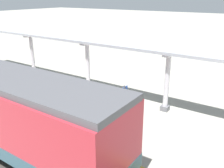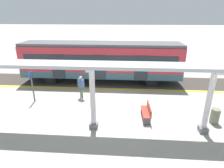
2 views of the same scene
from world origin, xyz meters
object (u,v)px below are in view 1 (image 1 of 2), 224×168
object	(u,v)px
bench_near_end	(47,81)
canopy_pillar_second	(167,83)
platform_info_sign	(124,102)
passenger_waiting_near_edge	(67,99)
canopy_pillar_fourth	(32,56)
canopy_pillar_third	(88,67)
bench_mid_platform	(0,68)
trash_bin	(18,72)

from	to	relation	value
bench_near_end	canopy_pillar_second	bearing A→B (deg)	-82.65
platform_info_sign	passenger_waiting_near_edge	xyz separation A→B (m)	(-0.83, 3.17, -0.29)
canopy_pillar_fourth	bench_near_end	distance (m)	3.29
canopy_pillar_second	platform_info_sign	bearing A→B (deg)	159.47
canopy_pillar_second	canopy_pillar_third	size ratio (longest dim) A/B	1.00
canopy_pillar_fourth	platform_info_sign	bearing A→B (deg)	-105.35
passenger_waiting_near_edge	bench_mid_platform	bearing A→B (deg)	75.75
canopy_pillar_fourth	canopy_pillar_second	bearing A→B (deg)	-90.00
canopy_pillar_fourth	bench_near_end	size ratio (longest dim) A/B	2.26
canopy_pillar_second	bench_near_end	size ratio (longest dim) A/B	2.26
bench_near_end	passenger_waiting_near_edge	xyz separation A→B (m)	(-2.57, -4.45, 0.60)
canopy_pillar_fourth	passenger_waiting_near_edge	bearing A→B (deg)	-116.96
canopy_pillar_third	canopy_pillar_fourth	xyz separation A→B (m)	(0.00, 5.76, 0.00)
canopy_pillar_second	platform_info_sign	distance (m)	3.08
canopy_pillar_second	passenger_waiting_near_edge	distance (m)	5.67
canopy_pillar_second	bench_near_end	distance (m)	8.86
bench_near_end	canopy_pillar_fourth	bearing A→B (deg)	68.24
canopy_pillar_third	passenger_waiting_near_edge	distance (m)	4.05
canopy_pillar_third	trash_bin	world-z (taller)	canopy_pillar_third
canopy_pillar_third	canopy_pillar_second	bearing A→B (deg)	-90.00
canopy_pillar_second	bench_mid_platform	world-z (taller)	canopy_pillar_second
trash_bin	passenger_waiting_near_edge	bearing A→B (deg)	-108.76
bench_near_end	platform_info_sign	xyz separation A→B (m)	(-1.74, -7.62, 0.89)
trash_bin	canopy_pillar_second	bearing A→B (deg)	-85.83
bench_near_end	bench_mid_platform	size ratio (longest dim) A/B	1.00
canopy_pillar_second	platform_info_sign	world-z (taller)	canopy_pillar_second
platform_info_sign	canopy_pillar_second	bearing A→B (deg)	-20.53
bench_near_end	trash_bin	distance (m)	3.76
bench_near_end	platform_info_sign	distance (m)	7.87
bench_mid_platform	trash_bin	distance (m)	2.28
platform_info_sign	bench_near_end	bearing A→B (deg)	77.13
bench_mid_platform	platform_info_sign	bearing A→B (deg)	-97.64
canopy_pillar_third	platform_info_sign	bearing A→B (deg)	-121.52
canopy_pillar_fourth	bench_near_end	world-z (taller)	canopy_pillar_fourth
bench_near_end	passenger_waiting_near_edge	world-z (taller)	passenger_waiting_near_edge
canopy_pillar_third	bench_near_end	xyz separation A→B (m)	(-1.12, 2.95, -1.29)
bench_near_end	passenger_waiting_near_edge	distance (m)	5.17
canopy_pillar_second	bench_mid_platform	distance (m)	14.81
canopy_pillar_second	trash_bin	bearing A→B (deg)	94.17
canopy_pillar_fourth	passenger_waiting_near_edge	xyz separation A→B (m)	(-3.69, -7.26, -0.70)
bench_near_end	passenger_waiting_near_edge	bearing A→B (deg)	-120.02
canopy_pillar_second	passenger_waiting_near_edge	world-z (taller)	canopy_pillar_second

